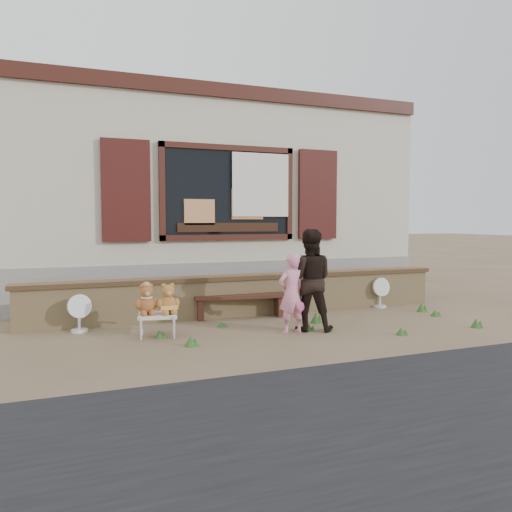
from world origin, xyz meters
name	(u,v)px	position (x,y,z in m)	size (l,w,h in m)	color
ground	(271,327)	(0.00, 0.00, 0.00)	(80.00, 80.00, 0.00)	brown
shopfront	(194,201)	(0.00, 4.49, 2.00)	(8.04, 5.13, 4.00)	#BFB79B
brick_wall	(247,294)	(0.00, 1.00, 0.34)	(7.10, 0.36, 0.67)	tan
bench	(240,301)	(-0.19, 0.80, 0.28)	(1.50, 0.51, 0.38)	#371C13
folding_chair	(158,316)	(-1.65, -0.02, 0.28)	(0.58, 0.53, 0.31)	silver
teddy_bear_left	(147,299)	(-1.79, 0.01, 0.52)	(0.31, 0.26, 0.42)	brown
teddy_bear_right	(168,298)	(-1.51, -0.04, 0.52)	(0.31, 0.26, 0.42)	brown
child	(292,293)	(0.11, -0.46, 0.55)	(0.40, 0.26, 1.10)	pink
adult	(309,280)	(0.42, -0.39, 0.72)	(0.70, 0.54, 1.43)	black
fan_left	(79,313)	(-2.62, 0.66, 0.27)	(0.34, 0.23, 0.53)	silver
fan_right	(380,292)	(2.46, 0.80, 0.27)	(0.33, 0.23, 0.54)	silver
grass_tufts	(338,323)	(0.92, -0.36, 0.06)	(4.67, 1.53, 0.16)	#2E5622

